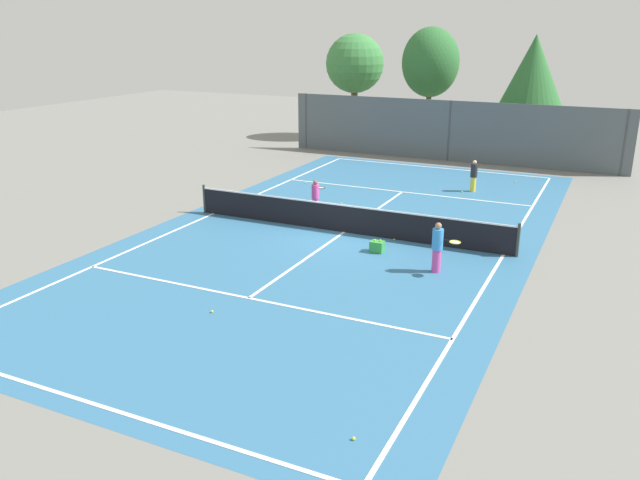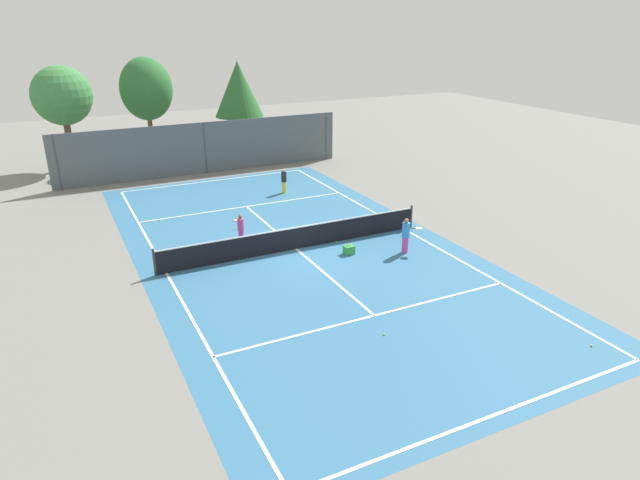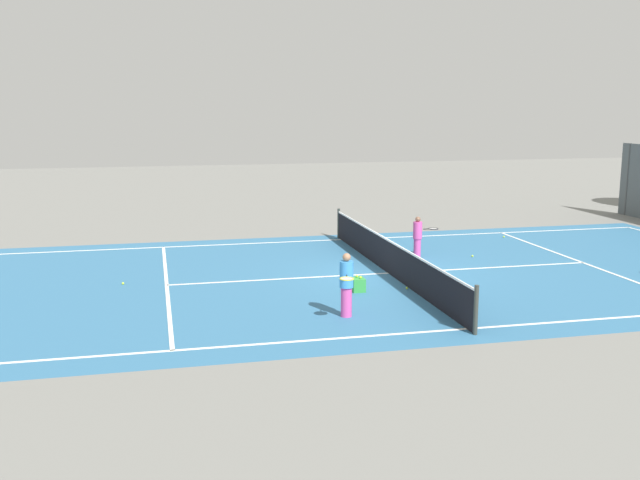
{
  "view_description": "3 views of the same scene",
  "coord_description": "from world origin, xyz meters",
  "px_view_note": "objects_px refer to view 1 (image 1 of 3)",
  "views": [
    {
      "loc": [
        8.45,
        -19.75,
        6.87
      ],
      "look_at": [
        0.4,
        -2.83,
        0.62
      ],
      "focal_mm": 35.98,
      "sensor_mm": 36.0,
      "label": 1
    },
    {
      "loc": [
        -8.83,
        -20.2,
        9.24
      ],
      "look_at": [
        0.46,
        -1.38,
        0.83
      ],
      "focal_mm": 31.34,
      "sensor_mm": 36.0,
      "label": 2
    },
    {
      "loc": [
        19.68,
        -6.61,
        4.89
      ],
      "look_at": [
        -1.21,
        -1.79,
        0.85
      ],
      "focal_mm": 40.49,
      "sensor_mm": 36.0,
      "label": 3
    }
  ],
  "objects_px": {
    "tennis_ball_1": "(394,240)",
    "player_2": "(438,247)",
    "tennis_ball_2": "(341,203)",
    "tennis_ball_3": "(516,182)",
    "tennis_ball_4": "(462,192)",
    "tennis_ball_5": "(306,183)",
    "ball_crate": "(377,247)",
    "tennis_ball_6": "(212,312)",
    "player_0": "(316,197)",
    "tennis_ball_0": "(354,438)",
    "player_1": "(474,176)"
  },
  "relations": [
    {
      "from": "tennis_ball_1",
      "to": "player_2",
      "type": "bearing_deg",
      "value": -47.13
    },
    {
      "from": "player_2",
      "to": "tennis_ball_1",
      "type": "relative_size",
      "value": 22.97
    },
    {
      "from": "tennis_ball_2",
      "to": "tennis_ball_3",
      "type": "xyz_separation_m",
      "value": [
        5.78,
        6.97,
        0.0
      ]
    },
    {
      "from": "tennis_ball_3",
      "to": "tennis_ball_4",
      "type": "xyz_separation_m",
      "value": [
        -1.8,
        -2.93,
        0.0
      ]
    },
    {
      "from": "player_2",
      "to": "tennis_ball_1",
      "type": "xyz_separation_m",
      "value": [
        -2.09,
        2.25,
        -0.75
      ]
    },
    {
      "from": "tennis_ball_2",
      "to": "tennis_ball_5",
      "type": "bearing_deg",
      "value": 138.37
    },
    {
      "from": "ball_crate",
      "to": "tennis_ball_6",
      "type": "height_order",
      "value": "ball_crate"
    },
    {
      "from": "player_0",
      "to": "tennis_ball_4",
      "type": "xyz_separation_m",
      "value": [
        4.28,
        5.81,
        -0.67
      ]
    },
    {
      "from": "player_0",
      "to": "tennis_ball_1",
      "type": "height_order",
      "value": "player_0"
    },
    {
      "from": "tennis_ball_0",
      "to": "tennis_ball_1",
      "type": "height_order",
      "value": "same"
    },
    {
      "from": "tennis_ball_6",
      "to": "tennis_ball_2",
      "type": "bearing_deg",
      "value": 96.37
    },
    {
      "from": "tennis_ball_2",
      "to": "tennis_ball_6",
      "type": "height_order",
      "value": "same"
    },
    {
      "from": "tennis_ball_2",
      "to": "tennis_ball_5",
      "type": "relative_size",
      "value": 1.0
    },
    {
      "from": "player_2",
      "to": "player_0",
      "type": "bearing_deg",
      "value": 145.91
    },
    {
      "from": "player_1",
      "to": "player_2",
      "type": "relative_size",
      "value": 0.91
    },
    {
      "from": "player_0",
      "to": "tennis_ball_4",
      "type": "bearing_deg",
      "value": 53.61
    },
    {
      "from": "tennis_ball_2",
      "to": "tennis_ball_3",
      "type": "distance_m",
      "value": 9.05
    },
    {
      "from": "player_0",
      "to": "player_1",
      "type": "bearing_deg",
      "value": 53.18
    },
    {
      "from": "ball_crate",
      "to": "tennis_ball_3",
      "type": "height_order",
      "value": "ball_crate"
    },
    {
      "from": "player_2",
      "to": "tennis_ball_5",
      "type": "bearing_deg",
      "value": 135.48
    },
    {
      "from": "tennis_ball_4",
      "to": "tennis_ball_5",
      "type": "relative_size",
      "value": 1.0
    },
    {
      "from": "tennis_ball_1",
      "to": "tennis_ball_5",
      "type": "xyz_separation_m",
      "value": [
        -6.43,
        6.13,
        0.0
      ]
    },
    {
      "from": "tennis_ball_4",
      "to": "tennis_ball_1",
      "type": "bearing_deg",
      "value": -93.75
    },
    {
      "from": "player_1",
      "to": "tennis_ball_3",
      "type": "bearing_deg",
      "value": 60.4
    },
    {
      "from": "tennis_ball_0",
      "to": "tennis_ball_4",
      "type": "bearing_deg",
      "value": 97.79
    },
    {
      "from": "tennis_ball_0",
      "to": "tennis_ball_6",
      "type": "xyz_separation_m",
      "value": [
        -5.26,
        3.32,
        0.0
      ]
    },
    {
      "from": "player_0",
      "to": "tennis_ball_2",
      "type": "height_order",
      "value": "player_0"
    },
    {
      "from": "player_0",
      "to": "tennis_ball_3",
      "type": "distance_m",
      "value": 10.68
    },
    {
      "from": "tennis_ball_2",
      "to": "tennis_ball_5",
      "type": "xyz_separation_m",
      "value": [
        -2.96,
        2.63,
        0.0
      ]
    },
    {
      "from": "tennis_ball_0",
      "to": "tennis_ball_5",
      "type": "relative_size",
      "value": 1.0
    },
    {
      "from": "tennis_ball_5",
      "to": "tennis_ball_6",
      "type": "xyz_separation_m",
      "value": [
        4.18,
        -13.59,
        0.0
      ]
    },
    {
      "from": "tennis_ball_3",
      "to": "player_2",
      "type": "bearing_deg",
      "value": -90.95
    },
    {
      "from": "player_2",
      "to": "player_1",
      "type": "bearing_deg",
      "value": 96.85
    },
    {
      "from": "player_1",
      "to": "tennis_ball_2",
      "type": "xyz_separation_m",
      "value": [
        -4.34,
        -4.44,
        -0.67
      ]
    },
    {
      "from": "tennis_ball_4",
      "to": "tennis_ball_3",
      "type": "bearing_deg",
      "value": 58.37
    },
    {
      "from": "ball_crate",
      "to": "tennis_ball_5",
      "type": "distance_m",
      "value": 9.79
    },
    {
      "from": "ball_crate",
      "to": "tennis_ball_0",
      "type": "relative_size",
      "value": 6.45
    },
    {
      "from": "ball_crate",
      "to": "tennis_ball_4",
      "type": "relative_size",
      "value": 6.45
    },
    {
      "from": "tennis_ball_6",
      "to": "tennis_ball_4",
      "type": "bearing_deg",
      "value": 79.62
    },
    {
      "from": "player_2",
      "to": "tennis_ball_3",
      "type": "distance_m",
      "value": 12.75
    },
    {
      "from": "player_1",
      "to": "tennis_ball_3",
      "type": "xyz_separation_m",
      "value": [
        1.44,
        2.53,
        -0.67
      ]
    },
    {
      "from": "player_0",
      "to": "tennis_ball_5",
      "type": "relative_size",
      "value": 20.43
    },
    {
      "from": "player_1",
      "to": "ball_crate",
      "type": "xyz_separation_m",
      "value": [
        -0.98,
        -9.29,
        -0.53
      ]
    },
    {
      "from": "ball_crate",
      "to": "tennis_ball_5",
      "type": "xyz_separation_m",
      "value": [
        -6.32,
        7.47,
        -0.15
      ]
    },
    {
      "from": "player_2",
      "to": "tennis_ball_2",
      "type": "distance_m",
      "value": 8.04
    },
    {
      "from": "player_1",
      "to": "player_2",
      "type": "distance_m",
      "value": 10.27
    },
    {
      "from": "ball_crate",
      "to": "player_0",
      "type": "bearing_deg",
      "value": 140.13
    },
    {
      "from": "ball_crate",
      "to": "tennis_ball_2",
      "type": "xyz_separation_m",
      "value": [
        -3.36,
        4.84,
        -0.15
      ]
    },
    {
      "from": "tennis_ball_3",
      "to": "tennis_ball_6",
      "type": "relative_size",
      "value": 1.0
    },
    {
      "from": "tennis_ball_3",
      "to": "tennis_ball_4",
      "type": "distance_m",
      "value": 3.44
    }
  ]
}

